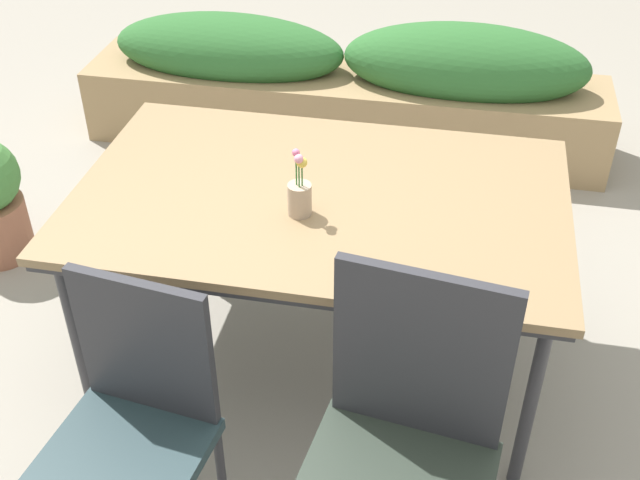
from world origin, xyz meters
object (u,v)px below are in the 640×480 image
chair_near_left (132,421)px  planter_box (346,86)px  flower_vase (300,195)px  dining_table (320,205)px  chair_near_right (403,444)px

chair_near_left → planter_box: chair_near_left is taller
flower_vase → chair_near_left: bearing=-113.7°
dining_table → chair_near_left: size_ratio=1.80×
chair_near_right → flower_vase: (-0.42, 0.71, 0.25)m
dining_table → chair_near_right: 0.93m
chair_near_left → flower_vase: size_ratio=3.85×
dining_table → planter_box: (-0.19, 1.69, -0.37)m
dining_table → flower_vase: flower_vase is taller
chair_near_right → flower_vase: chair_near_right is taller
chair_near_right → dining_table: bearing=-57.6°
dining_table → planter_box: size_ratio=0.59×
chair_near_left → flower_vase: (0.32, 0.72, 0.31)m
planter_box → chair_near_right: bearing=-77.3°
chair_near_left → planter_box: (0.17, 2.54, -0.17)m
dining_table → flower_vase: 0.18m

